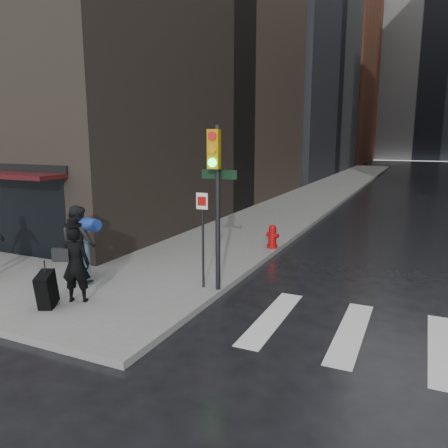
{
  "coord_description": "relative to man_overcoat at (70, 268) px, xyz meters",
  "views": [
    {
      "loc": [
        6.15,
        -7.16,
        3.68
      ],
      "look_at": [
        1.12,
        3.78,
        1.3
      ],
      "focal_mm": 35.0,
      "sensor_mm": 36.0,
      "label": 1
    }
  ],
  "objects": [
    {
      "name": "fire_hydrant",
      "position": [
        2.44,
        6.43,
        -0.44
      ],
      "size": [
        0.44,
        0.34,
        0.77
      ],
      "rotation": [
        0.0,
        0.0,
        -0.21
      ],
      "color": "#A50A0C",
      "rests_on": "ground"
    },
    {
      "name": "ground",
      "position": [
        0.64,
        0.36,
        -0.93
      ],
      "size": [
        140.0,
        140.0,
        0.0
      ],
      "primitive_type": "plane",
      "color": "black",
      "rests_on": "ground"
    },
    {
      "name": "traffic_light",
      "position": [
        2.51,
        2.01,
        1.68
      ],
      "size": [
        0.95,
        0.45,
        3.81
      ],
      "rotation": [
        0.0,
        0.0,
        0.05
      ],
      "color": "black",
      "rests_on": "ground"
    },
    {
      "name": "bldg_left_far",
      "position": [
        -12.36,
        62.36,
        12.07
      ],
      "size": [
        22.0,
        20.0,
        26.0
      ],
      "primitive_type": "cube",
      "color": "brown",
      "rests_on": "ground"
    },
    {
      "name": "man_overcoat",
      "position": [
        0.0,
        0.0,
        0.0
      ],
      "size": [
        0.92,
        1.24,
        1.87
      ],
      "rotation": [
        0.0,
        0.0,
        3.57
      ],
      "color": "black",
      "rests_on": "ground"
    },
    {
      "name": "sidewalk_left",
      "position": [
        0.64,
        27.36,
        -0.86
      ],
      "size": [
        4.0,
        50.0,
        0.15
      ],
      "primitive_type": "cube",
      "color": "slate",
      "rests_on": "ground"
    },
    {
      "name": "man_jeans",
      "position": [
        -0.88,
        1.26,
        0.18
      ],
      "size": [
        1.33,
        1.07,
        1.92
      ],
      "rotation": [
        0.0,
        0.0,
        2.8
      ],
      "color": "black",
      "rests_on": "ground"
    },
    {
      "name": "bldg_left_mid",
      "position": [
        -12.36,
        38.36,
        16.07
      ],
      "size": [
        22.0,
        24.0,
        34.0
      ],
      "primitive_type": "cube",
      "color": "slate",
      "rests_on": "ground"
    },
    {
      "name": "bldg_distant",
      "position": [
        6.64,
        78.36,
        15.07
      ],
      "size": [
        40.0,
        12.0,
        32.0
      ],
      "primitive_type": "cube",
      "color": "slate",
      "rests_on": "ground"
    }
  ]
}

